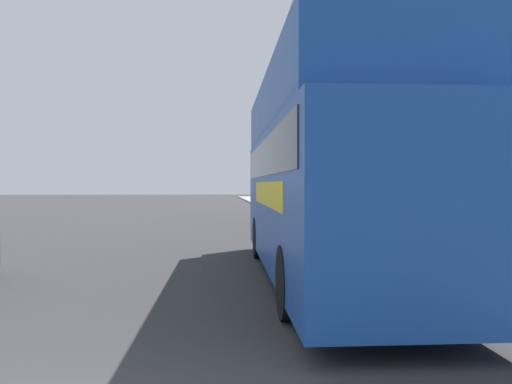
% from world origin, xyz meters
% --- Properties ---
extents(ground_plane, '(144.00, 144.00, 0.00)m').
position_xyz_m(ground_plane, '(0.00, 21.00, 0.00)').
color(ground_plane, '#333335').
extents(sidewalk, '(3.33, 108.00, 0.14)m').
position_xyz_m(sidewalk, '(7.02, 18.00, 0.07)').
color(sidewalk, '#999993').
rests_on(sidewalk, ground_plane).
extents(brick_terrace_rear, '(6.00, 16.43, 9.78)m').
position_xyz_m(brick_terrace_rear, '(11.69, 20.26, 4.89)').
color(brick_terrace_rear, brown).
rests_on(brick_terrace_rear, ground_plane).
extents(tour_bus, '(2.69, 10.03, 4.08)m').
position_xyz_m(tour_bus, '(3.66, 6.83, 1.89)').
color(tour_bus, '#19479E').
rests_on(tour_bus, ground_plane).
extents(parked_car_ahead_of_bus, '(1.90, 4.50, 1.36)m').
position_xyz_m(parked_car_ahead_of_bus, '(4.26, 15.28, 0.64)').
color(parked_car_ahead_of_bus, '#9E9EA3').
rests_on(parked_car_ahead_of_bus, ground_plane).
extents(lamp_post_second, '(0.35, 0.35, 5.23)m').
position_xyz_m(lamp_post_second, '(5.86, 13.94, 3.70)').
color(lamp_post_second, black).
rests_on(lamp_post_second, sidewalk).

